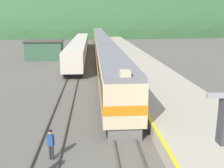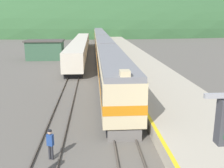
{
  "view_description": "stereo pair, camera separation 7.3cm",
  "coord_description": "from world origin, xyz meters",
  "px_view_note": "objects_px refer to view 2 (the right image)",
  "views": [
    {
      "loc": [
        -2.0,
        -1.51,
        7.76
      ],
      "look_at": [
        -0.45,
        19.32,
        2.51
      ],
      "focal_mm": 42.0,
      "sensor_mm": 36.0,
      "label": 1
    },
    {
      "loc": [
        -1.93,
        -1.51,
        7.76
      ],
      "look_at": [
        -0.45,
        19.32,
        2.51
      ],
      "focal_mm": 42.0,
      "sensor_mm": 36.0,
      "label": 2
    }
  ],
  "objects_px": {
    "express_train_lead_car": "(113,73)",
    "carriage_second": "(104,49)",
    "track_worker": "(50,143)",
    "siding_train": "(80,47)",
    "carriage_third": "(100,39)",
    "carriage_fourth": "(99,34)"
  },
  "relations": [
    {
      "from": "carriage_fourth",
      "to": "siding_train",
      "type": "relative_size",
      "value": 0.46
    },
    {
      "from": "carriage_third",
      "to": "carriage_fourth",
      "type": "distance_m",
      "value": 21.86
    },
    {
      "from": "carriage_third",
      "to": "express_train_lead_car",
      "type": "bearing_deg",
      "value": -90.0
    },
    {
      "from": "express_train_lead_car",
      "to": "carriage_second",
      "type": "xyz_separation_m",
      "value": [
        0.0,
        22.49,
        -0.01
      ]
    },
    {
      "from": "carriage_third",
      "to": "track_worker",
      "type": "xyz_separation_m",
      "value": [
        -4.42,
        -56.82,
        -1.3
      ]
    },
    {
      "from": "carriage_third",
      "to": "siding_train",
      "type": "xyz_separation_m",
      "value": [
        -4.68,
        -14.71,
        -0.52
      ]
    },
    {
      "from": "carriage_fourth",
      "to": "siding_train",
      "type": "distance_m",
      "value": 36.87
    },
    {
      "from": "express_train_lead_car",
      "to": "carriage_third",
      "type": "xyz_separation_m",
      "value": [
        0.0,
        44.35,
        -0.01
      ]
    },
    {
      "from": "express_train_lead_car",
      "to": "carriage_fourth",
      "type": "distance_m",
      "value": 66.22
    },
    {
      "from": "carriage_second",
      "to": "track_worker",
      "type": "xyz_separation_m",
      "value": [
        -4.42,
        -34.96,
        -1.3
      ]
    },
    {
      "from": "track_worker",
      "to": "carriage_second",
      "type": "bearing_deg",
      "value": 82.8
    },
    {
      "from": "express_train_lead_car",
      "to": "siding_train",
      "type": "relative_size",
      "value": 0.48
    },
    {
      "from": "siding_train",
      "to": "track_worker",
      "type": "distance_m",
      "value": 42.12
    },
    {
      "from": "carriage_fourth",
      "to": "track_worker",
      "type": "distance_m",
      "value": 78.82
    },
    {
      "from": "carriage_third",
      "to": "siding_train",
      "type": "distance_m",
      "value": 15.44
    },
    {
      "from": "carriage_second",
      "to": "carriage_fourth",
      "type": "bearing_deg",
      "value": 90.0
    },
    {
      "from": "express_train_lead_car",
      "to": "siding_train",
      "type": "height_order",
      "value": "express_train_lead_car"
    },
    {
      "from": "carriage_fourth",
      "to": "express_train_lead_car",
      "type": "bearing_deg",
      "value": -90.0
    },
    {
      "from": "carriage_third",
      "to": "carriage_fourth",
      "type": "height_order",
      "value": "same"
    },
    {
      "from": "express_train_lead_car",
      "to": "carriage_second",
      "type": "relative_size",
      "value": 1.04
    },
    {
      "from": "carriage_second",
      "to": "track_worker",
      "type": "height_order",
      "value": "carriage_second"
    },
    {
      "from": "carriage_second",
      "to": "carriage_fourth",
      "type": "xyz_separation_m",
      "value": [
        0.0,
        43.72,
        0.0
      ]
    }
  ]
}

